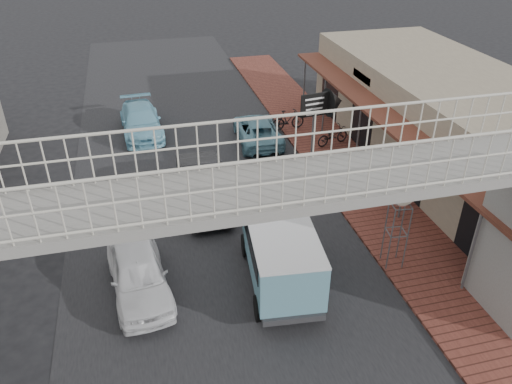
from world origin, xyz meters
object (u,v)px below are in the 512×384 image
dark_sedan (203,186)px  arrow_sign (333,103)px  white_hatchback (138,273)px  angkot_far (141,121)px  motorcycle_far (288,120)px  angkot_curb (258,130)px  motorcycle_near (333,135)px  street_clock (402,198)px  angkot_van (281,249)px

dark_sedan → arrow_sign: arrow_sign is taller
white_hatchback → angkot_far: 11.83m
dark_sedan → motorcycle_far: size_ratio=2.70×
motorcycle_far → arrow_sign: bearing=-174.3°
white_hatchback → angkot_curb: 11.29m
dark_sedan → angkot_far: size_ratio=1.01×
white_hatchback → motorcycle_near: white_hatchback is taller
street_clock → white_hatchback: bearing=-178.0°
angkot_far → motorcycle_near: 9.51m
angkot_curb → motorcycle_far: bearing=-153.3°
motorcycle_far → dark_sedan: bearing=132.5°
angkot_far → motorcycle_far: 7.38m
dark_sedan → motorcycle_near: size_ratio=2.71×
motorcycle_far → motorcycle_near: bearing=-150.3°
dark_sedan → motorcycle_far: dark_sedan is taller
white_hatchback → motorcycle_near: (9.45, 8.09, -0.14)m
white_hatchback → dark_sedan: (2.69, 4.51, 0.08)m
angkot_far → white_hatchback: bearing=-96.5°
street_clock → angkot_van: bearing=-173.4°
dark_sedan → street_clock: street_clock is taller
angkot_van → motorcycle_far: 11.61m
white_hatchback → arrow_sign: size_ratio=1.20×
angkot_van → motorcycle_far: angkot_van is taller
angkot_van → street_clock: 3.96m
motorcycle_far → street_clock: 11.21m
dark_sedan → angkot_curb: size_ratio=1.11×
angkot_curb → arrow_sign: arrow_sign is taller
dark_sedan → motorcycle_near: (6.76, 3.57, -0.22)m
white_hatchback → angkot_van: 4.33m
angkot_far → street_clock: bearing=-63.0°
white_hatchback → motorcycle_far: size_ratio=2.34×
angkot_van → motorcycle_far: bearing=77.3°
angkot_far → motorcycle_far: bearing=-15.1°
angkot_far → dark_sedan: bearing=-77.9°
dark_sedan → arrow_sign: (5.95, 2.04, 2.05)m
motorcycle_near → motorcycle_far: size_ratio=1.00×
angkot_van → angkot_far: bearing=111.6°
angkot_curb → motorcycle_far: size_ratio=2.44×
angkot_far → arrow_sign: size_ratio=1.37×
dark_sedan → angkot_van: bearing=-73.4°
street_clock → arrow_sign: 7.35m
angkot_far → motorcycle_near: bearing=-26.2°
angkot_van → arrow_sign: (4.41, 7.26, 1.49)m
dark_sedan → angkot_curb: bearing=55.6°
angkot_curb → angkot_far: (-5.42, 2.32, 0.08)m
motorcycle_near → motorcycle_far: (-1.53, 2.19, 0.07)m
white_hatchback → street_clock: bearing=-11.5°
street_clock → arrow_sign: size_ratio=0.88×
angkot_van → motorcycle_near: 10.26m
angkot_van → motorcycle_near: (5.22, 8.79, -0.78)m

